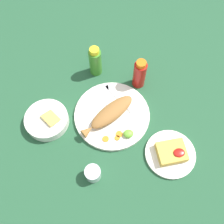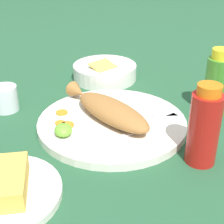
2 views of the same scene
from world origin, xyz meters
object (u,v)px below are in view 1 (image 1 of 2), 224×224
(fried_fish, at_px, (110,113))
(hot_sauce_bottle_green, at_px, (95,62))
(fork_near, at_px, (107,98))
(side_plate_fries, at_px, (170,154))
(main_plate, at_px, (112,115))
(hot_sauce_bottle_red, at_px, (140,74))
(salt_cup, at_px, (93,174))
(fork_far, at_px, (117,97))
(guacamole_bowl, at_px, (47,120))

(fried_fish, height_order, hot_sauce_bottle_green, hot_sauce_bottle_green)
(fork_near, bearing_deg, fried_fish, -176.90)
(fork_near, distance_m, side_plate_fries, 0.38)
(main_plate, relative_size, side_plate_fries, 1.61)
(main_plate, height_order, hot_sauce_bottle_red, hot_sauce_bottle_red)
(main_plate, relative_size, hot_sauce_bottle_green, 2.08)
(salt_cup, bearing_deg, side_plate_fries, 4.30)
(fork_far, height_order, hot_sauce_bottle_green, hot_sauce_bottle_green)
(main_plate, bearing_deg, hot_sauce_bottle_green, 96.63)
(fried_fish, bearing_deg, side_plate_fries, -75.57)
(fried_fish, height_order, guacamole_bowl, fried_fish)
(fried_fish, distance_m, guacamole_bowl, 0.28)
(hot_sauce_bottle_green, bearing_deg, guacamole_bowl, -137.57)
(fried_fish, height_order, hot_sauce_bottle_red, hot_sauce_bottle_red)
(main_plate, height_order, fork_near, fork_near)
(main_plate, xyz_separation_m, fork_near, (-0.01, 0.09, 0.01))
(fork_near, distance_m, fork_far, 0.05)
(fried_fish, height_order, side_plate_fries, fried_fish)
(fork_near, height_order, fork_far, same)
(hot_sauce_bottle_red, distance_m, hot_sauce_bottle_green, 0.22)
(fork_far, bearing_deg, fried_fish, 122.09)
(hot_sauce_bottle_green, distance_m, guacamole_bowl, 0.35)
(fork_far, relative_size, guacamole_bowl, 0.90)
(fried_fish, xyz_separation_m, fork_near, (0.00, 0.09, -0.02))
(fork_far, xyz_separation_m, hot_sauce_bottle_red, (0.12, 0.07, 0.06))
(main_plate, bearing_deg, fork_near, 95.45)
(fork_far, distance_m, salt_cup, 0.37)
(fork_near, distance_m, guacamole_bowl, 0.29)
(fork_far, relative_size, hot_sauce_bottle_red, 1.05)
(main_plate, relative_size, fried_fish, 1.26)
(fork_far, distance_m, side_plate_fries, 0.35)
(salt_cup, bearing_deg, fried_fish, 64.80)
(side_plate_fries, xyz_separation_m, guacamole_bowl, (-0.49, 0.25, 0.02))
(fork_far, bearing_deg, guacamole_bowl, 72.31)
(main_plate, distance_m, fork_far, 0.09)
(hot_sauce_bottle_green, xyz_separation_m, salt_cup, (-0.10, -0.51, -0.05))
(fried_fish, xyz_separation_m, hot_sauce_bottle_red, (0.17, 0.15, 0.04))
(hot_sauce_bottle_green, bearing_deg, salt_cup, -100.59)
(main_plate, height_order, guacamole_bowl, guacamole_bowl)
(hot_sauce_bottle_green, bearing_deg, side_plate_fries, -64.08)
(hot_sauce_bottle_red, distance_m, salt_cup, 0.49)
(fork_near, bearing_deg, main_plate, -169.95)
(fried_fish, height_order, fork_near, fried_fish)
(fried_fish, relative_size, hot_sauce_bottle_red, 1.66)
(main_plate, xyz_separation_m, hot_sauce_bottle_green, (-0.03, 0.26, 0.07))
(salt_cup, bearing_deg, hot_sauce_bottle_red, 54.60)
(main_plate, distance_m, hot_sauce_bottle_red, 0.23)
(fork_near, relative_size, guacamole_bowl, 0.98)
(main_plate, bearing_deg, fork_far, 63.51)
(main_plate, height_order, hot_sauce_bottle_green, hot_sauce_bottle_green)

